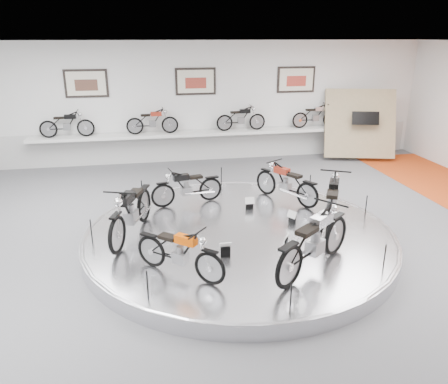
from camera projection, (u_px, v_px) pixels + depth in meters
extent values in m
plane|color=#545457|center=(242.00, 249.00, 8.93)|extent=(16.00, 16.00, 0.00)
plane|color=white|center=(245.00, 43.00, 7.58)|extent=(16.00, 16.00, 0.00)
plane|color=silver|center=(196.00, 103.00, 14.73)|extent=(16.00, 0.00, 16.00)
cube|color=#BCBCBA|center=(197.00, 145.00, 15.20)|extent=(15.68, 0.04, 1.10)
cylinder|color=silver|center=(239.00, 237.00, 9.16)|extent=(6.40, 6.40, 0.30)
torus|color=#B2B2BA|center=(239.00, 231.00, 9.12)|extent=(6.40, 6.40, 0.10)
cube|color=silver|center=(198.00, 134.00, 14.79)|extent=(11.00, 0.55, 0.10)
cube|color=beige|center=(86.00, 83.00, 13.84)|extent=(1.35, 0.06, 0.88)
cube|color=beige|center=(196.00, 81.00, 14.46)|extent=(1.35, 0.06, 0.88)
cube|color=beige|center=(296.00, 80.00, 15.08)|extent=(1.35, 0.06, 0.88)
cube|color=#9F8765|center=(360.00, 124.00, 15.14)|extent=(2.56, 1.52, 2.30)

